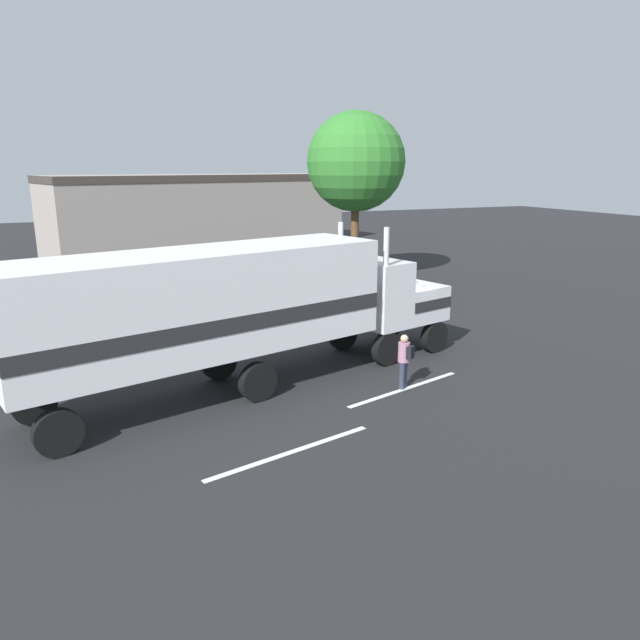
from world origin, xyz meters
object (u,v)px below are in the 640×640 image
at_px(parked_car, 19,300).
at_px(tree_left, 356,162).
at_px(semi_truck, 238,304).
at_px(person_bystander, 404,359).

xyz_separation_m(parked_car, tree_left, (16.92, 1.93, 5.72)).
distance_m(parked_car, tree_left, 17.97).
height_order(parked_car, tree_left, tree_left).
bearing_deg(parked_car, tree_left, 6.51).
relative_size(semi_truck, parked_car, 3.03).
bearing_deg(parked_car, semi_truck, -61.96).
bearing_deg(person_bystander, parked_car, 127.81).
height_order(person_bystander, tree_left, tree_left).
height_order(semi_truck, tree_left, tree_left).
bearing_deg(parked_car, person_bystander, -52.19).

